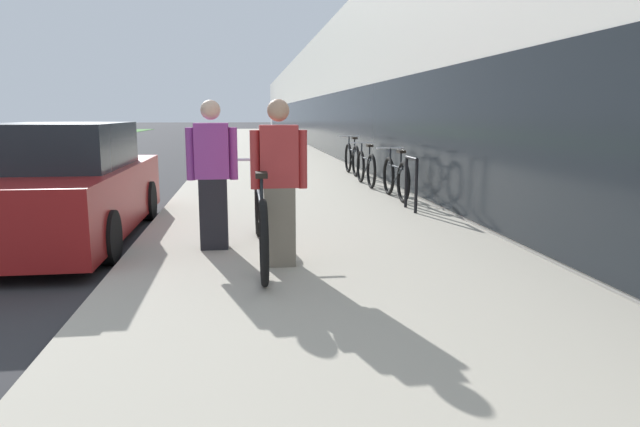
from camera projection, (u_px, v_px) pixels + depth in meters
name	position (u px, v px, depth m)	size (l,w,h in m)	color
sidewalk_slab	(265.00, 151.00, 24.16)	(4.42, 70.00, 0.12)	#B2AA99
storefront_facade	(387.00, 99.00, 32.50)	(10.01, 70.00, 4.93)	silver
tandem_bicycle	(260.00, 218.00, 6.02)	(0.52, 2.92, 0.98)	black
person_rider	(279.00, 183.00, 5.61)	(0.56, 0.22, 1.64)	#756B5B
person_bystander	(213.00, 175.00, 6.32)	(0.56, 0.22, 1.65)	black
bike_rack_hoop	(411.00, 178.00, 8.94)	(0.05, 0.60, 0.84)	black
cruiser_bike_nearest	(396.00, 178.00, 10.20)	(0.52, 1.71, 0.90)	black
cruiser_bike_middle	(366.00, 168.00, 12.09)	(0.52, 1.78, 0.89)	black
cruiser_bike_farthest	(352.00, 158.00, 14.28)	(0.52, 1.76, 0.95)	black
parked_sedan_curbside	(63.00, 187.00, 7.32)	(1.85, 4.45, 1.51)	maroon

